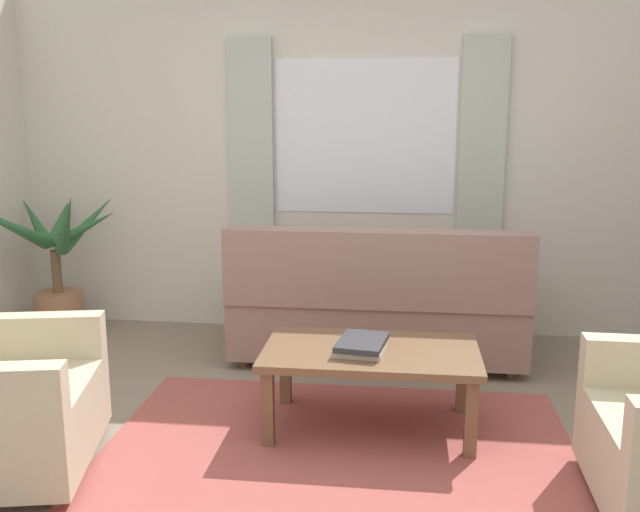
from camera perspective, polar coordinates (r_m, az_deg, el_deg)
name	(u,v)px	position (r m, az deg, el deg)	size (l,w,h in m)	color
ground_plane	(333,476)	(3.32, 1.11, -17.61)	(6.24, 6.24, 0.00)	gray
wall_back	(365,157)	(5.16, 3.73, 8.10)	(5.32, 0.12, 2.60)	silver
window_with_curtains	(365,137)	(5.07, 3.70, 9.73)	(1.98, 0.07, 1.40)	white
area_rug	(333,474)	(3.32, 1.11, -17.52)	(2.30, 2.09, 0.01)	#9E4C47
couch	(377,306)	(4.61, 4.71, -4.13)	(1.90, 0.82, 0.92)	gray
coffee_table	(371,359)	(3.61, 4.20, -8.47)	(1.10, 0.64, 0.44)	brown
book_stack_on_table	(361,345)	(3.55, 3.43, -7.30)	(0.28, 0.35, 0.06)	beige
potted_plant	(57,269)	(5.41, -20.84, -1.03)	(1.04, 1.05, 1.15)	#9E6B4C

